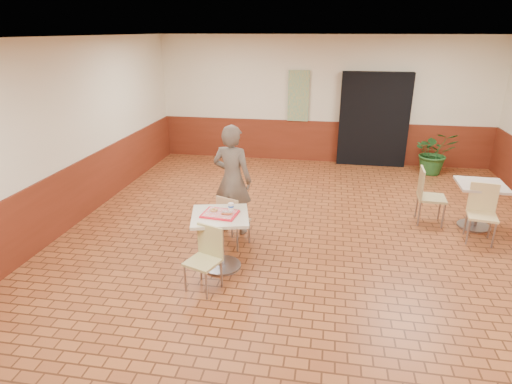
% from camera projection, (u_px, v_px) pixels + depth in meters
% --- Properties ---
extents(room_shell, '(8.01, 10.01, 3.01)m').
position_uv_depth(room_shell, '(314.00, 158.00, 5.64)').
color(room_shell, brown).
rests_on(room_shell, ground).
extents(wainscot_band, '(8.00, 10.00, 1.00)m').
position_uv_depth(wainscot_band, '(310.00, 227.00, 6.00)').
color(wainscot_band, '#612212').
rests_on(wainscot_band, ground).
extents(corridor_doorway, '(1.60, 0.22, 2.20)m').
position_uv_depth(corridor_doorway, '(374.00, 120.00, 10.09)').
color(corridor_doorway, black).
rests_on(corridor_doorway, ground).
extents(promo_poster, '(0.50, 0.03, 1.20)m').
position_uv_depth(promo_poster, '(298.00, 96.00, 10.25)').
color(promo_poster, gray).
rests_on(promo_poster, wainscot_band).
extents(main_table, '(0.75, 0.75, 0.79)m').
position_uv_depth(main_table, '(221.00, 232.00, 5.77)').
color(main_table, beige).
rests_on(main_table, ground).
extents(chair_main_front, '(0.49, 0.49, 0.82)m').
position_uv_depth(chair_main_front, '(206.00, 255.00, 5.34)').
color(chair_main_front, tan).
rests_on(chair_main_front, ground).
extents(chair_main_back, '(0.49, 0.49, 0.82)m').
position_uv_depth(chair_main_back, '(232.00, 219.00, 6.36)').
color(chair_main_back, '#D7B281').
rests_on(chair_main_back, ground).
extents(customer, '(0.72, 0.55, 1.76)m').
position_uv_depth(customer, '(232.00, 180.00, 6.71)').
color(customer, '#62584C').
rests_on(customer, ground).
extents(serving_tray, '(0.45, 0.35, 0.03)m').
position_uv_depth(serving_tray, '(220.00, 214.00, 5.68)').
color(serving_tray, red).
rests_on(serving_tray, main_table).
extents(ring_donut, '(0.10, 0.10, 0.03)m').
position_uv_depth(ring_donut, '(214.00, 210.00, 5.72)').
color(ring_donut, '#CB8B4A').
rests_on(ring_donut, serving_tray).
extents(long_john_donut, '(0.16, 0.09, 0.05)m').
position_uv_depth(long_john_donut, '(227.00, 213.00, 5.61)').
color(long_john_donut, '#CD683C').
rests_on(long_john_donut, serving_tray).
extents(paper_cup, '(0.08, 0.08, 0.10)m').
position_uv_depth(paper_cup, '(231.00, 206.00, 5.75)').
color(paper_cup, white).
rests_on(paper_cup, serving_tray).
extents(second_table, '(0.72, 0.72, 0.76)m').
position_uv_depth(second_table, '(479.00, 198.00, 6.98)').
color(second_table, '#BDAA98').
rests_on(second_table, ground).
extents(chair_second_left, '(0.47, 0.47, 0.95)m').
position_uv_depth(chair_second_left, '(427.00, 193.00, 7.16)').
color(chair_second_left, tan).
rests_on(chair_second_left, ground).
extents(chair_second_front, '(0.47, 0.47, 0.89)m').
position_uv_depth(chair_second_front, '(482.00, 210.00, 6.58)').
color(chair_second_front, '#E6CD8A').
rests_on(chair_second_front, ground).
extents(potted_plant, '(0.93, 0.81, 1.00)m').
position_uv_depth(potted_plant, '(434.00, 152.00, 9.64)').
color(potted_plant, '#225723').
rests_on(potted_plant, ground).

